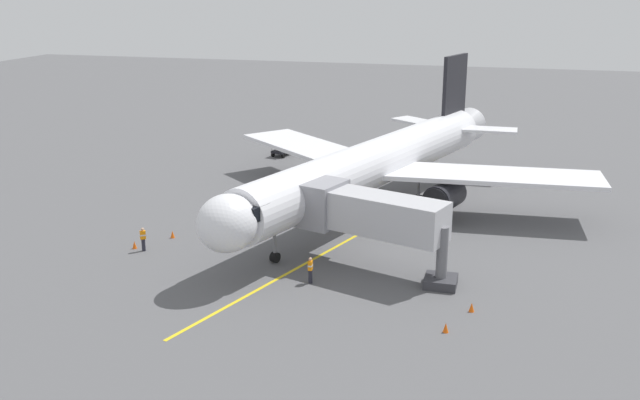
{
  "coord_description": "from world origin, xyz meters",
  "views": [
    {
      "loc": [
        -9.46,
        55.65,
        18.17
      ],
      "look_at": [
        3.78,
        7.4,
        3.0
      ],
      "focal_mm": 40.51,
      "sensor_mm": 36.0,
      "label": 1
    }
  ],
  "objects": [
    {
      "name": "safety_cone_wing_starboard",
      "position": [
        15.97,
        12.8,
        0.28
      ],
      "size": [
        0.32,
        0.32,
        0.55
      ],
      "primitive_type": "cone",
      "color": "#F2590F",
      "rests_on": "ground"
    },
    {
      "name": "ground_crew_marshaller",
      "position": [
        2.22,
        15.37,
        0.89
      ],
      "size": [
        0.27,
        0.41,
        1.71
      ],
      "color": "#23232D",
      "rests_on": "ground"
    },
    {
      "name": "ground_crew_wing_walker",
      "position": [
        15.11,
        13.05,
        0.89
      ],
      "size": [
        0.47,
        0.45,
        1.71
      ],
      "color": "#23232D",
      "rests_on": "ground"
    },
    {
      "name": "jet_bridge",
      "position": [
        -0.38,
        11.93,
        3.76
      ],
      "size": [
        11.38,
        6.0,
        5.4
      ],
      "color": "#B7B7BC",
      "rests_on": "ground"
    },
    {
      "name": "apron_lead_in_line",
      "position": [
        1.28,
        5.8,
        0.01
      ],
      "size": [
        12.72,
        38.07,
        0.01
      ],
      "primitive_type": "cube",
      "rotation": [
        0.0,
        0.0,
        -0.32
      ],
      "color": "yellow",
      "rests_on": "ground"
    },
    {
      "name": "baggage_cart_near_nose",
      "position": [
        14.74,
        -17.17,
        0.66
      ],
      "size": [
        2.08,
        2.87,
        1.27
      ],
      "color": "black",
      "rests_on": "ground"
    },
    {
      "name": "ground_plane",
      "position": [
        0.0,
        0.0,
        0.0
      ],
      "size": [
        220.0,
        220.0,
        0.0
      ],
      "primitive_type": "plane",
      "color": "#565659"
    },
    {
      "name": "safety_cone_nose_left",
      "position": [
        -7.85,
        16.89,
        0.28
      ],
      "size": [
        0.32,
        0.32,
        0.55
      ],
      "primitive_type": "cone",
      "color": "#F2590F",
      "rests_on": "ground"
    },
    {
      "name": "safety_cone_wing_port",
      "position": [
        -6.68,
        19.86,
        0.28
      ],
      "size": [
        0.32,
        0.32,
        0.55
      ],
      "primitive_type": "cone",
      "color": "#F2590F",
      "rests_on": "ground"
    },
    {
      "name": "airplane",
      "position": [
        1.2,
        -0.46,
        4.0
      ],
      "size": [
        33.07,
        39.29,
        11.5
      ],
      "color": "white",
      "rests_on": "ground"
    },
    {
      "name": "safety_cone_nose_right",
      "position": [
        14.37,
        10.06,
        0.28
      ],
      "size": [
        0.32,
        0.32,
        0.55
      ],
      "primitive_type": "cone",
      "color": "#F2590F",
      "rests_on": "ground"
    }
  ]
}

